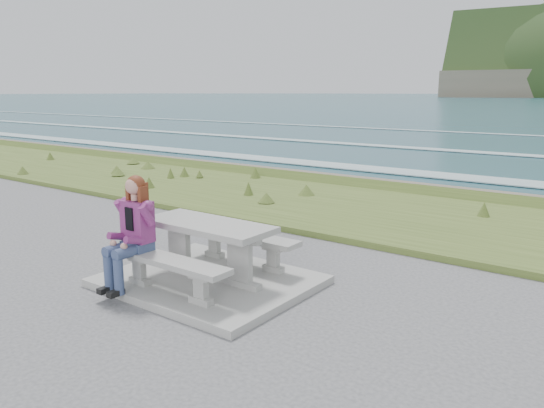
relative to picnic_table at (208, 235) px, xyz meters
name	(u,v)px	position (x,y,z in m)	size (l,w,h in m)	color
concrete_slab	(209,281)	(0.00, 0.00, -0.63)	(2.60, 2.10, 0.10)	gray
picnic_table	(208,235)	(0.00, 0.00, 0.00)	(1.80, 0.75, 0.75)	gray
bench_landward	(168,266)	(0.00, -0.70, -0.23)	(1.80, 0.35, 0.45)	gray
bench_seaward	(242,240)	(0.00, 0.70, -0.23)	(1.80, 0.35, 0.45)	gray
grass_verge	(376,215)	(0.00, 5.00, -0.68)	(160.00, 4.50, 0.22)	#3D531F
shore_drop	(427,194)	(0.00, 7.90, -0.68)	(160.00, 0.80, 2.20)	brown
seated_woman	(129,247)	(-0.55, -0.83, -0.07)	(0.40, 0.70, 1.40)	navy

